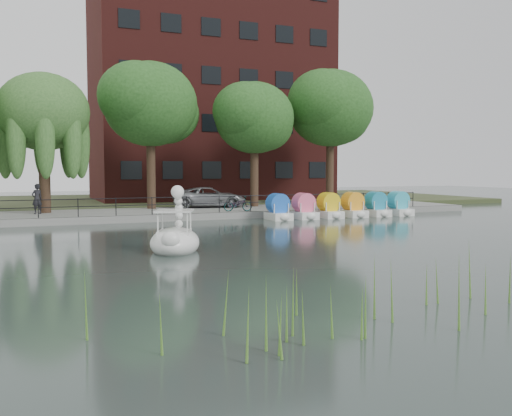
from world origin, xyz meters
TOP-DOWN VIEW (x-y plane):
  - ground_plane at (0.00, 0.00)m, footprint 120.00×120.00m
  - promenade at (0.00, 16.00)m, footprint 40.00×6.00m
  - kerb at (0.00, 13.05)m, footprint 40.00×0.25m
  - land_strip at (0.00, 30.00)m, footprint 60.00×22.00m
  - railing at (0.00, 13.25)m, footprint 32.00×0.05m
  - apartment_building at (7.00, 29.97)m, footprint 20.00×10.07m
  - willow_mid at (-7.50, 17.00)m, footprint 5.32×5.32m
  - broadleaf_center at (-1.00, 18.00)m, footprint 6.00×6.00m
  - broadleaf_right at (6.00, 17.50)m, footprint 5.40×5.40m
  - broadleaf_far at (12.50, 18.50)m, footprint 6.30×6.30m
  - minivan at (2.84, 17.74)m, footprint 3.62×5.99m
  - bicycle at (3.32, 13.65)m, footprint 1.02×1.82m
  - pedestrian at (-7.97, 16.13)m, footprint 0.86×0.77m
  - swan_boat at (-3.71, 1.53)m, footprint 2.66×3.25m
  - pedal_boat_row at (9.28, 11.53)m, footprint 9.65×1.70m

SIDE VIEW (x-z plane):
  - ground_plane at x=0.00m, z-range 0.00..0.00m
  - land_strip at x=0.00m, z-range 0.00..0.36m
  - promenade at x=0.00m, z-range 0.00..0.40m
  - kerb at x=0.00m, z-range 0.00..0.40m
  - swan_boat at x=-3.71m, z-range -0.67..1.70m
  - pedal_boat_row at x=9.28m, z-range -0.09..1.31m
  - bicycle at x=3.32m, z-range 0.40..1.40m
  - railing at x=0.00m, z-range 0.65..1.65m
  - minivan at x=2.84m, z-range 0.40..1.96m
  - pedestrian at x=-7.97m, z-range 0.40..2.38m
  - willow_mid at x=-7.50m, z-range 2.17..10.32m
  - broadleaf_right at x=6.00m, z-range 2.22..10.55m
  - broadleaf_center at x=-1.00m, z-range 2.44..11.69m
  - broadleaf_far at x=12.50m, z-range 2.54..12.25m
  - apartment_building at x=7.00m, z-range 0.36..18.36m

